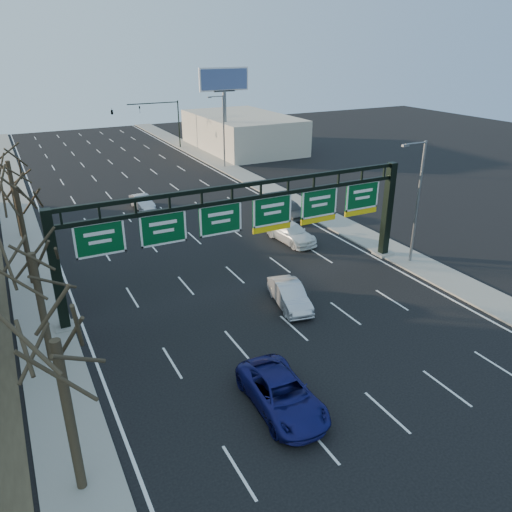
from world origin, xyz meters
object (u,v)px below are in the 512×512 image
sign_gantry (249,221)px  car_blue_suv (282,394)px  car_silver_sedan (290,295)px  car_white_wagon (291,233)px

sign_gantry → car_blue_suv: sign_gantry is taller
car_silver_sedan → car_blue_suv: bearing=-112.1°
car_silver_sedan → car_white_wagon: car_white_wagon is taller
sign_gantry → car_silver_sedan: 5.40m
sign_gantry → car_white_wagon: sign_gantry is taller
car_blue_suv → sign_gantry: bearing=72.5°
sign_gantry → car_blue_suv: 12.90m
car_white_wagon → car_silver_sedan: bearing=-127.5°
car_silver_sedan → car_white_wagon: (5.70, 9.35, 0.01)m
car_blue_suv → car_silver_sedan: bearing=59.4°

